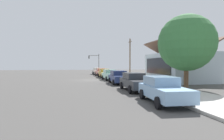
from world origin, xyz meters
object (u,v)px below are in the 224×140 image
at_px(car_seafoam, 110,75).
at_px(car_mustard, 105,73).
at_px(car_coral, 101,72).
at_px(traffic_light_main, 95,60).
at_px(fire_hydrant_red, 107,73).
at_px(shade_tree, 186,43).
at_px(car_ivory, 97,71).
at_px(car_navy, 119,77).
at_px(utility_pole_wooden, 130,57).
at_px(car_skyblue, 163,89).
at_px(car_charcoal, 135,82).

bearing_deg(car_seafoam, car_mustard, 176.69).
relative_size(car_coral, traffic_light_main, 0.86).
height_order(car_coral, fire_hydrant_red, car_coral).
relative_size(car_seafoam, shade_tree, 0.63).
height_order(car_ivory, traffic_light_main, traffic_light_main).
distance_m(car_navy, utility_pole_wooden, 14.70).
relative_size(car_ivory, car_coral, 1.03).
height_order(shade_tree, traffic_light_main, shade_tree).
xyz_separation_m(car_skyblue, shade_tree, (-5.88, 5.33, 3.63)).
height_order(car_seafoam, fire_hydrant_red, car_seafoam).
bearing_deg(car_navy, traffic_light_main, -177.94).
height_order(traffic_light_main, utility_pole_wooden, utility_pole_wooden).
xyz_separation_m(car_ivory, car_skyblue, (34.39, 0.27, 0.00)).
distance_m(car_seafoam, fire_hydrant_red, 12.20).
bearing_deg(fire_hydrant_red, car_ivory, -162.30).
xyz_separation_m(car_navy, shade_tree, (5.89, 5.36, 3.63)).
height_order(shade_tree, utility_pole_wooden, utility_pole_wooden).
xyz_separation_m(car_ivory, traffic_light_main, (-4.34, -0.08, 2.68)).
height_order(car_charcoal, traffic_light_main, traffic_light_main).
relative_size(car_charcoal, car_skyblue, 1.05).
distance_m(car_coral, car_mustard, 5.63).
bearing_deg(car_skyblue, car_coral, -176.58).
relative_size(car_charcoal, shade_tree, 0.68).
distance_m(car_ivory, car_mustard, 11.64).
bearing_deg(utility_pole_wooden, car_navy, -21.79).
bearing_deg(fire_hydrant_red, car_mustard, -12.32).
distance_m(car_coral, car_charcoal, 22.91).
xyz_separation_m(car_coral, car_skyblue, (28.38, 0.09, 0.00)).
xyz_separation_m(car_ivory, car_navy, (22.63, 0.24, 0.00)).
distance_m(car_mustard, traffic_light_main, 16.20).
bearing_deg(fire_hydrant_red, car_skyblue, -2.53).
xyz_separation_m(car_mustard, car_seafoam, (5.40, 0.01, -0.00)).
bearing_deg(utility_pole_wooden, traffic_light_main, -157.45).
relative_size(car_seafoam, utility_pole_wooden, 0.61).
xyz_separation_m(car_seafoam, traffic_light_main, (-21.38, -0.21, 2.68)).
xyz_separation_m(utility_pole_wooden, fire_hydrant_red, (-4.35, -4.00, -3.43)).
distance_m(car_ivory, fire_hydrant_red, 5.19).
relative_size(car_charcoal, traffic_light_main, 0.94).
height_order(shade_tree, fire_hydrant_red, shade_tree).
bearing_deg(traffic_light_main, car_skyblue, 0.53).
bearing_deg(car_navy, car_skyblue, 1.52).
bearing_deg(car_mustard, shade_tree, 17.54).
distance_m(car_skyblue, traffic_light_main, 38.82).
bearing_deg(car_skyblue, car_ivory, -176.30).
distance_m(car_seafoam, shade_tree, 13.22).
height_order(car_navy, shade_tree, shade_tree).
xyz_separation_m(car_navy, car_charcoal, (6.30, -0.01, -0.00)).
relative_size(car_seafoam, fire_hydrant_red, 6.42).
height_order(car_seafoam, car_navy, same).
bearing_deg(shade_tree, utility_pole_wooden, -179.92).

